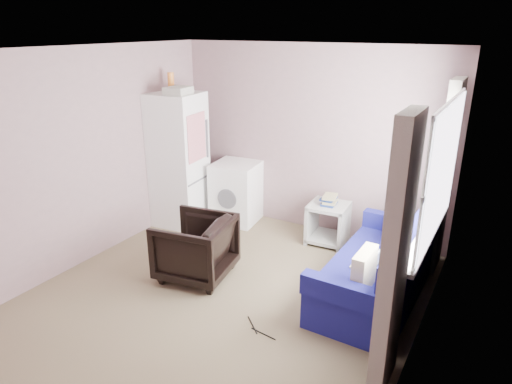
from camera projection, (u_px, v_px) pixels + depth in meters
room at (222, 185)px, 4.38m from camera, size 3.84×4.24×2.54m
armchair at (195, 245)px, 5.10m from camera, size 0.83×0.87×0.78m
fridge at (179, 160)px, 6.33m from camera, size 0.71×0.70×2.11m
washing_machine at (236, 191)px, 6.57m from camera, size 0.69×0.69×0.87m
side_table at (328, 220)px, 5.93m from camera, size 0.52×0.52×0.66m
sofa at (381, 272)px, 4.71m from camera, size 0.88×1.88×0.83m
window_dressing at (425, 211)px, 4.17m from camera, size 0.17×2.62×2.18m
floor_cables at (258, 329)px, 4.30m from camera, size 0.40×0.20×0.01m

